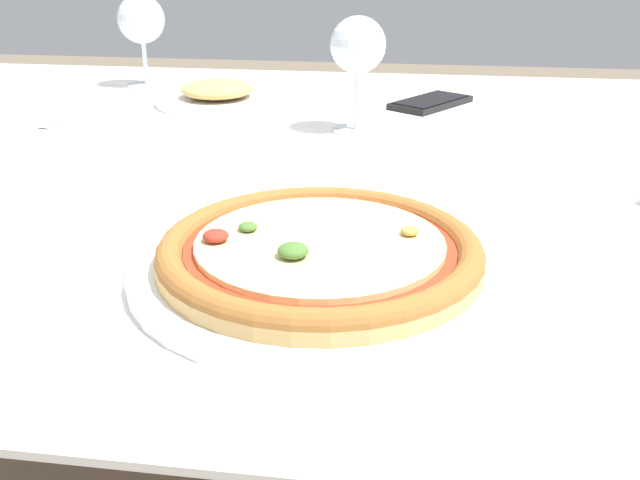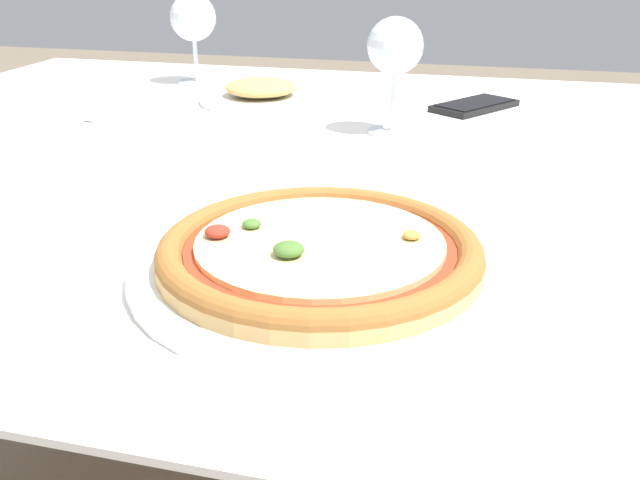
# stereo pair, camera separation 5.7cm
# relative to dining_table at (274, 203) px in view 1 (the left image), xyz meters

# --- Properties ---
(dining_table) EXTENTS (1.47, 1.15, 0.71)m
(dining_table) POSITION_rel_dining_table_xyz_m (0.00, 0.00, 0.00)
(dining_table) COLOR #997047
(dining_table) RESTS_ON ground_plane
(pizza_plate) EXTENTS (0.31, 0.31, 0.04)m
(pizza_plate) POSITION_rel_dining_table_xyz_m (0.11, -0.34, 0.08)
(pizza_plate) COLOR white
(pizza_plate) RESTS_ON dining_table
(fork) EXTENTS (0.05, 0.17, 0.00)m
(fork) POSITION_rel_dining_table_xyz_m (-0.34, 0.03, 0.07)
(fork) COLOR silver
(fork) RESTS_ON dining_table
(wine_glass_far_left) EXTENTS (0.08, 0.08, 0.16)m
(wine_glass_far_left) POSITION_rel_dining_table_xyz_m (0.10, 0.12, 0.18)
(wine_glass_far_left) COLOR silver
(wine_glass_far_left) RESTS_ON dining_table
(wine_glass_far_right) EXTENTS (0.08, 0.08, 0.16)m
(wine_glass_far_right) POSITION_rel_dining_table_xyz_m (-0.31, 0.39, 0.18)
(wine_glass_far_right) COLOR silver
(wine_glass_far_right) RESTS_ON dining_table
(cell_phone) EXTENTS (0.14, 0.16, 0.01)m
(cell_phone) POSITION_rel_dining_table_xyz_m (0.20, 0.30, 0.07)
(cell_phone) COLOR black
(cell_phone) RESTS_ON dining_table
(side_plate) EXTENTS (0.20, 0.20, 0.04)m
(side_plate) POSITION_rel_dining_table_xyz_m (-0.14, 0.26, 0.08)
(side_plate) COLOR white
(side_plate) RESTS_ON dining_table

